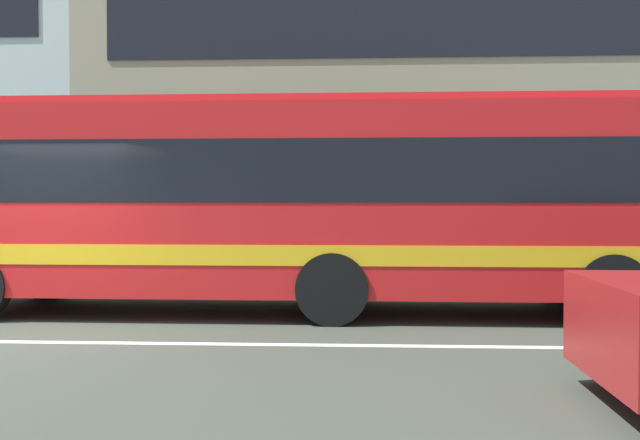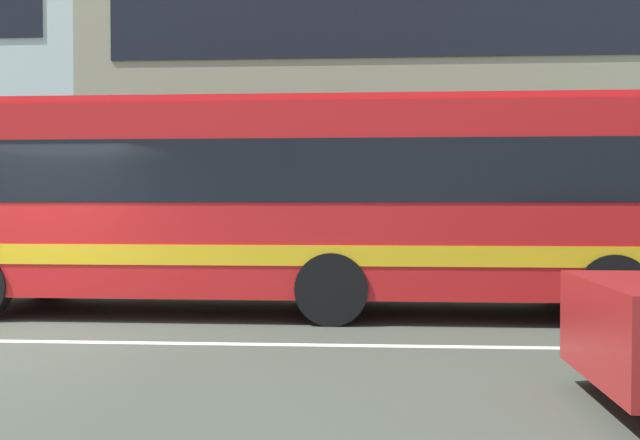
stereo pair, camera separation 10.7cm
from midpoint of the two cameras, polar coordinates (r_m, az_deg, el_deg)
name	(u,v)px [view 1 (the left image)]	position (r m, az deg, el deg)	size (l,w,h in m)	color
apartment_block_right	(519,80)	(23.59, 15.38, 10.65)	(24.61, 9.75, 10.91)	tan
transit_bus	(292,197)	(10.99, -2.49, 1.81)	(10.84, 2.64, 3.19)	red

